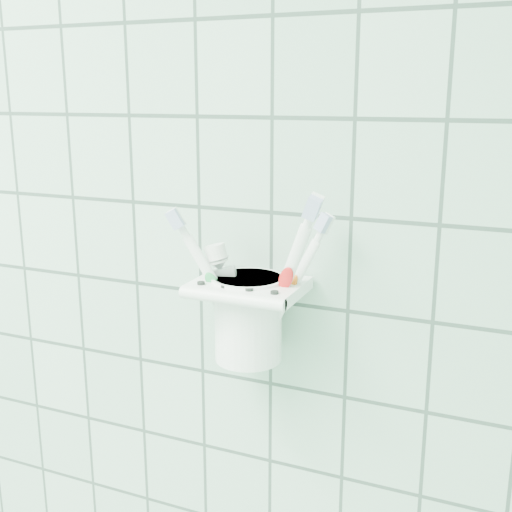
{
  "coord_description": "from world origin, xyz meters",
  "views": [
    {
      "loc": [
        0.92,
        0.53,
        1.49
      ],
      "look_at": [
        0.68,
        1.1,
        1.33
      ],
      "focal_mm": 45.0,
      "sensor_mm": 36.0,
      "label": 1
    }
  ],
  "objects": [
    {
      "name": "cup",
      "position": [
        0.64,
        1.16,
        1.25
      ],
      "size": [
        0.08,
        0.08,
        0.1
      ],
      "color": "white",
      "rests_on": "holder_bracket"
    },
    {
      "name": "holder_bracket",
      "position": [
        0.65,
        1.15,
        1.28
      ],
      "size": [
        0.12,
        0.1,
        0.04
      ],
      "color": "white",
      "rests_on": "wall_back"
    },
    {
      "name": "toothbrush_blue",
      "position": [
        0.66,
        1.15,
        1.29
      ],
      "size": [
        0.07,
        0.03,
        0.18
      ],
      "rotation": [
        -0.28,
        0.35,
        -0.41
      ],
      "color": "white",
      "rests_on": "cup"
    },
    {
      "name": "toothpaste_tube",
      "position": [
        0.63,
        1.15,
        1.27
      ],
      "size": [
        0.06,
        0.03,
        0.13
      ],
      "rotation": [
        -0.05,
        -0.24,
        0.28
      ],
      "color": "silver",
      "rests_on": "cup"
    },
    {
      "name": "toothbrush_orange",
      "position": [
        0.65,
        1.17,
        1.31
      ],
      "size": [
        0.08,
        0.05,
        0.21
      ],
      "rotation": [
        0.24,
        0.38,
        0.09
      ],
      "color": "white",
      "rests_on": "cup"
    },
    {
      "name": "toothbrush_pink",
      "position": [
        0.66,
        1.15,
        1.3
      ],
      "size": [
        0.09,
        0.04,
        0.18
      ],
      "rotation": [
        -0.01,
        -0.52,
        0.3
      ],
      "color": "white",
      "rests_on": "cup"
    }
  ]
}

